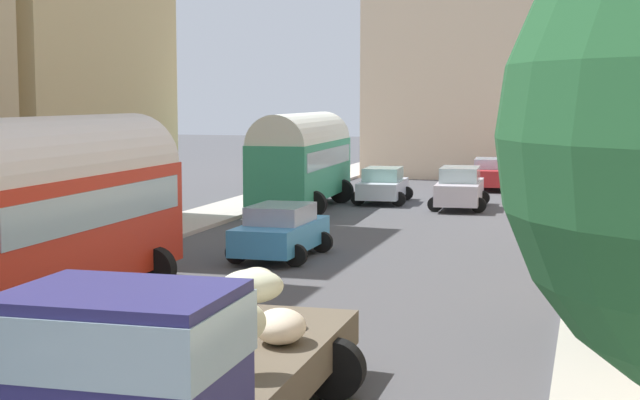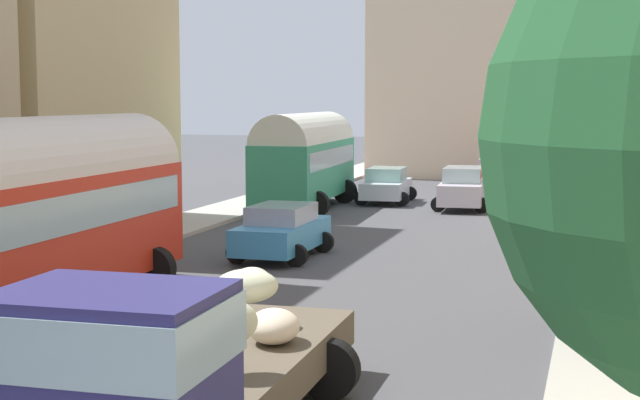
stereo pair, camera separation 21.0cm
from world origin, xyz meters
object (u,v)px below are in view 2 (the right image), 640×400
(cargo_truck_0, at_px, (173,366))
(car_3, at_px, (386,185))
(parked_bus_2, at_px, (305,156))
(car_0, at_px, (463,188))
(car_1, at_px, (496,174))
(car_2, at_px, (282,231))
(parked_bus_1, at_px, (50,204))

(cargo_truck_0, bearing_deg, car_3, 97.41)
(parked_bus_2, xyz_separation_m, car_0, (6.11, 1.93, -1.30))
(parked_bus_2, xyz_separation_m, car_1, (6.51, 10.50, -1.36))
(cargo_truck_0, bearing_deg, car_2, 103.70)
(car_2, distance_m, car_3, 14.65)
(parked_bus_2, bearing_deg, car_0, 17.56)
(parked_bus_1, distance_m, cargo_truck_0, 9.68)
(car_1, distance_m, car_2, 22.29)
(car_0, distance_m, car_2, 13.80)
(car_0, bearing_deg, parked_bus_2, -162.44)
(parked_bus_2, distance_m, car_0, 6.54)
(parked_bus_1, xyz_separation_m, parked_bus_2, (-0.28, 19.06, -0.12))
(cargo_truck_0, height_order, car_3, cargo_truck_0)
(car_0, relative_size, car_3, 1.13)
(parked_bus_1, height_order, cargo_truck_0, parked_bus_1)
(cargo_truck_0, bearing_deg, car_0, 90.81)
(parked_bus_1, distance_m, parked_bus_2, 19.06)
(parked_bus_2, relative_size, car_1, 1.90)
(parked_bus_1, bearing_deg, cargo_truck_0, -49.72)
(parked_bus_1, height_order, car_1, parked_bus_1)
(parked_bus_1, bearing_deg, car_2, 71.12)
(car_0, height_order, car_3, car_0)
(parked_bus_1, xyz_separation_m, car_0, (5.83, 20.99, -1.42))
(parked_bus_2, relative_size, car_2, 2.09)
(parked_bus_2, bearing_deg, parked_bus_1, -89.16)
(parked_bus_1, xyz_separation_m, car_1, (6.23, 29.56, -1.49))
(parked_bus_2, height_order, car_2, parked_bus_2)
(parked_bus_2, bearing_deg, car_2, -75.97)
(car_2, relative_size, car_3, 1.02)
(car_2, bearing_deg, cargo_truck_0, -76.30)
(car_1, bearing_deg, parked_bus_1, -101.90)
(parked_bus_1, bearing_deg, parked_bus_2, 90.84)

